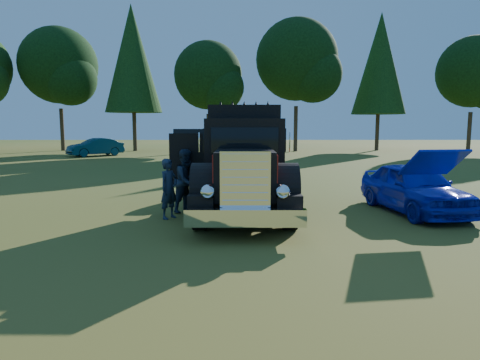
% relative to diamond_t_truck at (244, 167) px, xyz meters
% --- Properties ---
extents(ground, '(120.00, 120.00, 0.00)m').
position_rel_diamond_t_truck_xyz_m(ground, '(0.91, -2.23, -1.28)').
color(ground, '#2C4C16').
rests_on(ground, ground).
extents(treeline, '(72.10, 24.04, 13.84)m').
position_rel_diamond_t_truck_xyz_m(treeline, '(-5.45, 25.01, 6.43)').
color(treeline, '#2D2116').
rests_on(treeline, ground).
extents(diamond_t_truck, '(3.38, 7.16, 3.00)m').
position_rel_diamond_t_truck_xyz_m(diamond_t_truck, '(0.00, 0.00, 0.00)').
color(diamond_t_truck, black).
rests_on(diamond_t_truck, ground).
extents(hotrod_coupe, '(2.21, 4.37, 1.89)m').
position_rel_diamond_t_truck_xyz_m(hotrod_coupe, '(4.74, -0.10, -0.58)').
color(hotrod_coupe, '#0832B6').
rests_on(hotrod_coupe, ground).
extents(spectator_near, '(0.63, 0.69, 1.57)m').
position_rel_diamond_t_truck_xyz_m(spectator_near, '(-1.96, -0.91, -0.49)').
color(spectator_near, '#1A1E3D').
rests_on(spectator_near, ground).
extents(spectator_far, '(1.05, 1.09, 1.77)m').
position_rel_diamond_t_truck_xyz_m(spectator_far, '(-1.59, -0.07, -0.39)').
color(spectator_far, '#1E2F46').
rests_on(spectator_far, ground).
extents(distant_teal_car, '(4.13, 3.91, 1.39)m').
position_rel_diamond_t_truck_xyz_m(distant_teal_car, '(-11.57, 21.71, -0.58)').
color(distant_teal_car, '#092B38').
rests_on(distant_teal_car, ground).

